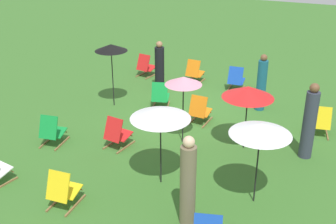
% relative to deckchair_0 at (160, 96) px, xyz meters
% --- Properties ---
extents(ground_plane, '(40.00, 40.00, 0.00)m').
position_rel_deckchair_0_xyz_m(ground_plane, '(-0.80, 0.06, -0.37)').
color(ground_plane, '#386B28').
extents(deckchair_0, '(0.66, 0.86, 0.83)m').
position_rel_deckchair_0_xyz_m(deckchair_0, '(0.00, 0.00, 0.00)').
color(deckchair_0, olive).
rests_on(deckchair_0, ground).
extents(deckchair_1, '(0.51, 0.78, 0.83)m').
position_rel_deckchair_0_xyz_m(deckchair_1, '(-0.25, 5.30, 0.00)').
color(deckchair_1, olive).
rests_on(deckchair_1, ground).
extents(deckchair_3, '(0.57, 0.82, 0.83)m').
position_rel_deckchair_0_xyz_m(deckchair_3, '(1.56, 3.25, 0.00)').
color(deckchair_3, olive).
rests_on(deckchair_3, ground).
extents(deckchair_4, '(0.58, 0.82, 0.83)m').
position_rel_deckchair_0_xyz_m(deckchair_4, '(-0.03, 2.71, 0.00)').
color(deckchair_4, olive).
rests_on(deckchair_4, ground).
extents(deckchair_5, '(0.60, 0.83, 0.83)m').
position_rel_deckchair_0_xyz_m(deckchair_5, '(1.67, -2.40, 0.00)').
color(deckchair_5, olive).
rests_on(deckchair_5, ground).
extents(deckchair_6, '(0.51, 0.78, 0.83)m').
position_rel_deckchair_0_xyz_m(deckchair_6, '(-1.74, -2.35, 0.00)').
color(deckchair_6, olive).
rests_on(deckchair_6, ground).
extents(deckchair_7, '(0.60, 0.83, 0.83)m').
position_rel_deckchair_0_xyz_m(deckchair_7, '(-4.67, -0.04, 0.00)').
color(deckchair_7, olive).
rests_on(deckchair_7, ground).
extents(deckchair_9, '(0.52, 0.79, 0.83)m').
position_rel_deckchair_0_xyz_m(deckchair_9, '(-1.47, 0.54, 0.00)').
color(deckchair_9, olive).
rests_on(deckchair_9, ground).
extents(deckchair_10, '(0.54, 0.80, 0.83)m').
position_rel_deckchair_0_xyz_m(deckchair_10, '(-0.20, -2.50, 0.00)').
color(deckchair_10, olive).
rests_on(deckchair_10, ground).
extents(umbrella_0, '(1.21, 1.21, 1.78)m').
position_rel_deckchair_0_xyz_m(umbrella_0, '(-3.75, 3.62, 1.29)').
color(umbrella_0, black).
rests_on(umbrella_0, ground).
extents(umbrella_1, '(1.27, 1.27, 1.67)m').
position_rel_deckchair_0_xyz_m(umbrella_1, '(-2.99, 1.49, 1.15)').
color(umbrella_1, black).
rests_on(umbrella_1, ground).
extents(umbrella_2, '(1.27, 1.27, 1.80)m').
position_rel_deckchair_0_xyz_m(umbrella_2, '(-1.70, 3.75, 1.31)').
color(umbrella_2, black).
rests_on(umbrella_2, ground).
extents(umbrella_3, '(0.97, 0.97, 1.95)m').
position_rel_deckchair_0_xyz_m(umbrella_3, '(1.39, 0.43, 1.47)').
color(umbrella_3, black).
rests_on(umbrella_3, ground).
extents(umbrella_4, '(0.93, 0.93, 1.80)m').
position_rel_deckchair_0_xyz_m(umbrella_4, '(-1.45, 1.82, 1.32)').
color(umbrella_4, black).
rests_on(umbrella_4, ground).
extents(person_0, '(0.32, 0.32, 1.73)m').
position_rel_deckchair_0_xyz_m(person_0, '(-2.83, -1.05, 0.45)').
color(person_0, '#195972').
rests_on(person_0, ground).
extents(person_1, '(0.42, 0.42, 1.90)m').
position_rel_deckchair_0_xyz_m(person_1, '(-4.47, 1.32, 0.54)').
color(person_1, '#333847').
rests_on(person_1, ground).
extents(person_2, '(0.42, 0.42, 1.85)m').
position_rel_deckchair_0_xyz_m(person_2, '(-2.72, 4.79, 0.51)').
color(person_2, '#72664C').
rests_on(person_2, ground).
extents(person_3, '(0.34, 0.34, 1.68)m').
position_rel_deckchair_0_xyz_m(person_3, '(0.63, -1.35, 0.42)').
color(person_3, black).
rests_on(person_3, ground).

